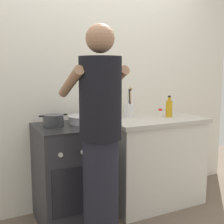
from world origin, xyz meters
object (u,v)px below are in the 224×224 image
stove_range (71,174)px  oil_bottle (169,108)px  utensil_crock (129,109)px  mixing_bowl (83,119)px  spice_bottle (160,113)px  pot (53,121)px  person (100,144)px

stove_range → oil_bottle: size_ratio=4.03×
utensil_crock → oil_bottle: (0.39, -0.16, 0.00)m
mixing_bowl → spice_bottle: 0.85m
utensil_crock → oil_bottle: bearing=-22.9°
pot → mixing_bowl: bearing=3.4°
mixing_bowl → utensil_crock: (0.55, 0.12, 0.05)m
pot → stove_range: bearing=-12.8°
oil_bottle → stove_range: bearing=-179.7°
spice_bottle → person: size_ratio=0.05×
oil_bottle → person: bearing=-151.4°
oil_bottle → person: person is taller
mixing_bowl → spice_bottle: bearing=-0.9°
utensil_crock → stove_range: bearing=-166.3°
stove_range → utensil_crock: utensil_crock is taller
pot → utensil_crock: bearing=9.4°
pot → mixing_bowl: 0.28m
oil_bottle → mixing_bowl: bearing=177.4°
mixing_bowl → utensil_crock: size_ratio=0.88×
mixing_bowl → oil_bottle: (0.94, -0.04, 0.05)m
stove_range → oil_bottle: 1.21m
stove_range → utensil_crock: bearing=13.7°
stove_range → mixing_bowl: 0.51m
spice_bottle → oil_bottle: (0.09, -0.03, 0.05)m
stove_range → utensil_crock: 0.89m
utensil_crock → person: (-0.65, -0.73, -0.13)m
stove_range → person: 0.70m
person → utensil_crock: bearing=48.4°
pot → spice_bottle: 1.13m
stove_range → person: (0.04, -0.56, 0.41)m
pot → spice_bottle: pot is taller
pot → mixing_bowl: pot is taller
stove_range → pot: bearing=167.2°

